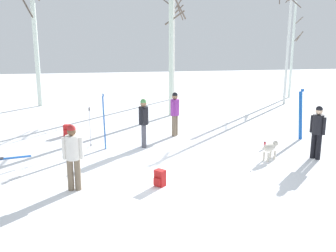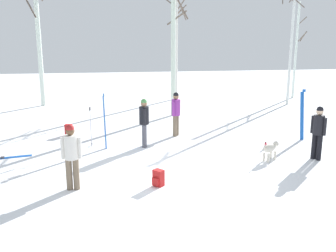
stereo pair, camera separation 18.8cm
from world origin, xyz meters
name	(u,v)px [view 2 (the right image)]	position (x,y,z in m)	size (l,w,h in m)	color
ground_plane	(177,173)	(0.00, 0.00, 0.00)	(60.00, 60.00, 0.00)	white
person_0	(176,111)	(0.65, 4.15, 0.98)	(0.34, 0.44, 1.72)	#72604C
person_1	(144,120)	(-0.70, 2.83, 0.98)	(0.34, 0.52, 1.72)	#4C4C56
person_2	(318,129)	(4.58, 0.61, 0.98)	(0.34, 0.46, 1.72)	black
person_3	(71,153)	(-2.85, -0.75, 0.98)	(0.52, 0.34, 1.72)	#72604C
dog	(271,148)	(3.11, 0.75, 0.39)	(0.76, 0.55, 0.57)	beige
ski_pair_planted_0	(302,115)	(5.20, 2.88, 0.95)	(0.25, 0.07, 1.92)	blue
ski_pair_planted_1	(105,121)	(-2.06, 2.86, 0.96)	(0.09, 0.25, 1.93)	blue
ski_pair_lying_0	(4,158)	(-5.29, 2.18, 0.01)	(1.70, 0.51, 0.05)	blue
ski_poles_0	(91,126)	(-2.55, 3.15, 0.75)	(0.07, 0.24, 1.41)	#B2B2BC
backpack_0	(69,130)	(-3.51, 4.82, 0.21)	(0.30, 0.32, 0.44)	red
backpack_1	(158,178)	(-0.65, -0.84, 0.21)	(0.35, 0.34, 0.44)	red
water_bottle_0	(265,146)	(3.44, 1.93, 0.12)	(0.08, 0.08, 0.25)	red
birch_tree_2	(38,32)	(-5.53, 11.69, 3.99)	(1.33, 1.32, 7.67)	silver
birch_tree_3	(174,39)	(1.18, 8.01, 3.67)	(1.50, 1.50, 6.94)	silver
birch_tree_4	(176,41)	(2.14, 12.82, 3.49)	(1.58, 1.57, 6.57)	silver
birch_tree_5	(291,44)	(8.03, 10.03, 3.36)	(1.41, 1.51, 6.66)	silver
birch_tree_6	(296,50)	(9.43, 12.20, 2.95)	(0.57, 0.91, 5.78)	silver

